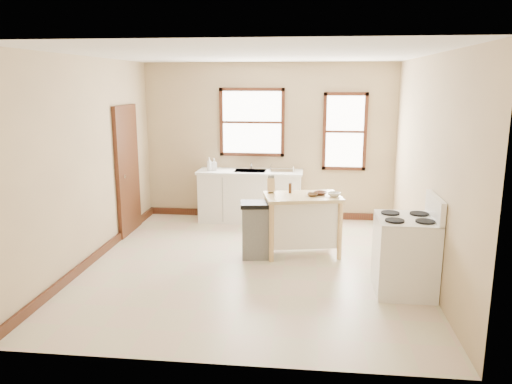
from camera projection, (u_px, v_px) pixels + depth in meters
The scene contains 23 objects.
floor at pixel (252, 264), 6.88m from camera, with size 5.00×5.00×0.00m, color beige.
ceiling at pixel (252, 54), 6.27m from camera, with size 5.00×5.00×0.00m, color white.
wall_back at pixel (269, 142), 9.00m from camera, with size 4.50×0.04×2.80m, color tan.
wall_left at pixel (89, 161), 6.82m from camera, with size 0.04×5.00×2.80m, color tan.
wall_right at pixel (428, 167), 6.33m from camera, with size 0.04×5.00×2.80m, color tan.
window_main at pixel (252, 122), 8.94m from camera, with size 1.17×0.06×1.22m, color #421612, non-canonical shape.
window_side at pixel (345, 132), 8.79m from camera, with size 0.77×0.06×1.37m, color #421612, non-canonical shape.
door_left at pixel (128, 170), 8.15m from camera, with size 0.06×0.90×2.10m, color #421612.
baseboard_back at pixel (268, 214), 9.26m from camera, with size 4.50×0.04×0.12m, color #421612.
baseboard_left at pixel (98, 254), 7.11m from camera, with size 0.04×5.00×0.12m, color #421612.
sink_counter at pixel (250, 196), 8.94m from camera, with size 1.86×0.62×0.92m, color white, non-canonical shape.
faucet at pixel (251, 163), 8.99m from camera, with size 0.03×0.03×0.22m, color silver.
soap_bottle_a at pixel (209, 164), 8.81m from camera, with size 0.09×0.09×0.24m, color #B2B2B2.
soap_bottle_b at pixel (214, 164), 8.86m from camera, with size 0.09×0.10×0.21m, color #B2B2B2.
dish_rack at pixel (282, 168), 8.76m from camera, with size 0.42×0.31×0.10m, color silver, non-canonical shape.
kitchen_island at pixel (302, 225), 7.23m from camera, with size 1.07×0.68×0.88m, color #D7C47E, non-canonical shape.
knife_block at pixel (271, 186), 7.28m from camera, with size 0.10×0.10×0.20m, color tan, non-canonical shape.
pepper_grinder at pixel (290, 188), 7.25m from camera, with size 0.04×0.04×0.15m, color #412411.
bowl_a at pixel (312, 195), 7.08m from camera, with size 0.16×0.16×0.04m, color brown.
bowl_b at pixel (320, 193), 7.17m from camera, with size 0.18×0.18×0.04m, color brown.
bowl_c at pixel (334, 194), 7.06m from camera, with size 0.18×0.18×0.06m, color silver.
trash_bin at pixel (255, 230), 7.07m from camera, with size 0.42×0.35×0.81m, color #5B5B59, non-canonical shape.
gas_stove at pixel (405, 244), 5.88m from camera, with size 0.74×0.74×1.18m, color white, non-canonical shape.
Camera 1 is at (0.77, -6.45, 2.47)m, focal length 35.00 mm.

